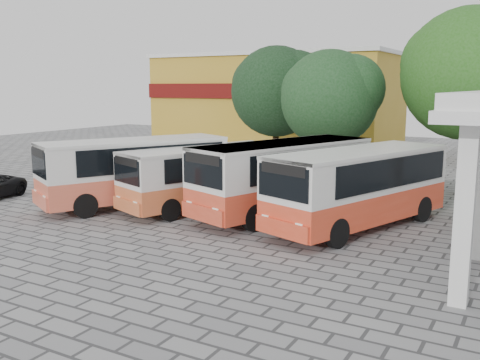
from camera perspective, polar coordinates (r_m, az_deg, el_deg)
The scene contains 9 objects.
ground at distance 19.84m, azimuth 0.05°, elevation -6.29°, with size 90.00×90.00×0.00m, color slate.
shophouse_block at distance 47.21m, azimuth 3.99°, elevation 8.23°, with size 20.40×10.40×8.30m.
bus_far_left at distance 25.52m, azimuth -11.14°, elevation 1.32°, with size 6.28×9.31×3.12m.
bus_centre_left at distance 24.49m, azimuth -3.92°, elevation 0.71°, with size 4.96×8.35×2.81m.
bus_centre_right at distance 23.22m, azimuth 4.68°, elevation 0.73°, with size 5.45×9.43×3.19m.
bus_far_right at distance 21.48m, azimuth 12.60°, elevation -0.34°, with size 5.30×9.21×3.11m.
tree_left at distance 35.75m, azimuth 4.03°, elevation 9.71°, with size 6.26×5.96×8.21m.
tree_middle at distance 31.13m, azimuth 9.67°, elevation 8.89°, with size 5.81×5.53×7.64m.
tree_right at distance 29.84m, azimuth 23.43°, elevation 10.77°, with size 7.04×6.70×9.53m.
Camera 1 is at (9.38, -16.58, 5.54)m, focal length 40.00 mm.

